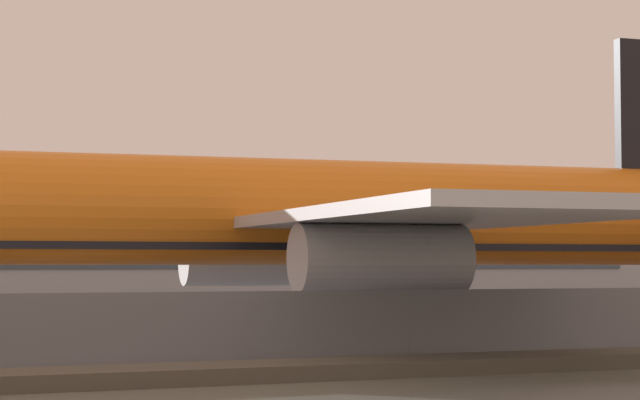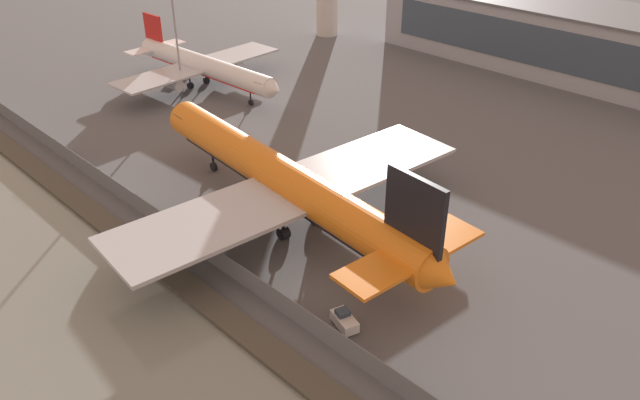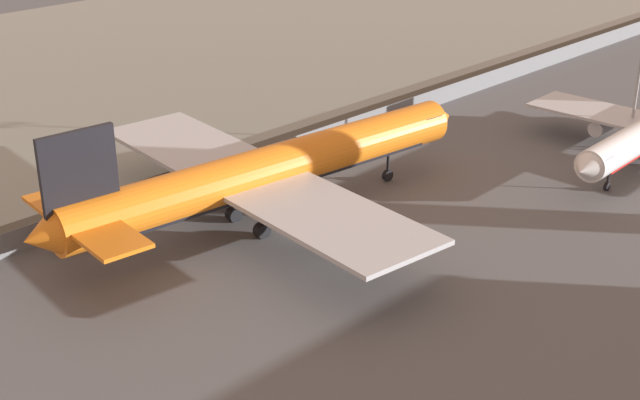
% 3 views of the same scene
% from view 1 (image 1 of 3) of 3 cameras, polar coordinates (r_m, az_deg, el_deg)
% --- Properties ---
extents(ground_plane, '(500.00, 500.00, 0.00)m').
position_cam_1_polar(ground_plane, '(60.23, -3.19, -6.32)').
color(ground_plane, '#565659').
extents(shoreline_seawall, '(320.00, 3.00, 0.50)m').
position_cam_1_polar(shoreline_seawall, '(41.76, 6.99, -7.43)').
color(shoreline_seawall, '#474238').
rests_on(shoreline_seawall, ground).
extents(perimeter_fence, '(280.00, 0.10, 2.60)m').
position_cam_1_polar(perimeter_fence, '(45.60, 4.05, -5.75)').
color(perimeter_fence, slate).
rests_on(perimeter_fence, ground).
extents(cargo_jet_orange, '(54.15, 47.02, 14.98)m').
position_cam_1_polar(cargo_jet_orange, '(56.80, -0.91, -0.76)').
color(cargo_jet_orange, orange).
rests_on(cargo_jet_orange, ground).
extents(terminal_building, '(117.52, 20.95, 13.14)m').
position_cam_1_polar(terminal_building, '(136.36, -7.47, -1.69)').
color(terminal_building, '#9EA3AD').
rests_on(terminal_building, ground).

